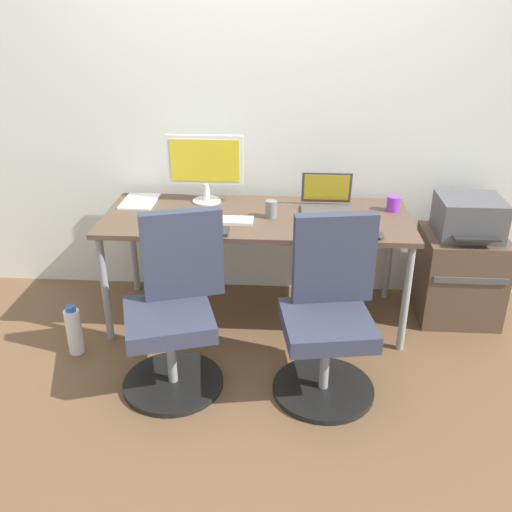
# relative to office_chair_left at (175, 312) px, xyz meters

# --- Properties ---
(ground_plane) EXTENTS (5.28, 5.28, 0.00)m
(ground_plane) POSITION_rel_office_chair_left_xyz_m (0.38, 0.68, -0.42)
(ground_plane) COLOR brown
(back_wall) EXTENTS (4.40, 0.04, 2.60)m
(back_wall) POSITION_rel_office_chair_left_xyz_m (0.38, 1.13, 0.88)
(back_wall) COLOR silver
(back_wall) RESTS_ON ground
(desk) EXTENTS (1.85, 0.73, 0.71)m
(desk) POSITION_rel_office_chair_left_xyz_m (0.38, 0.68, 0.23)
(desk) COLOR brown
(desk) RESTS_ON ground
(office_chair_left) EXTENTS (0.55, 0.55, 0.94)m
(office_chair_left) POSITION_rel_office_chair_left_xyz_m (0.00, 0.00, 0.00)
(office_chair_left) COLOR black
(office_chair_left) RESTS_ON ground
(office_chair_right) EXTENTS (0.54, 0.54, 0.94)m
(office_chair_right) POSITION_rel_office_chair_left_xyz_m (0.80, 0.00, 0.00)
(office_chair_right) COLOR black
(office_chair_right) RESTS_ON ground
(side_cabinet) EXTENTS (0.49, 0.47, 0.57)m
(side_cabinet) POSITION_rel_office_chair_left_xyz_m (1.68, 0.80, -0.14)
(side_cabinet) COLOR brown
(side_cabinet) RESTS_ON ground
(printer) EXTENTS (0.38, 0.40, 0.24)m
(printer) POSITION_rel_office_chair_left_xyz_m (1.68, 0.80, 0.26)
(printer) COLOR #515156
(printer) RESTS_ON side_cabinet
(water_bottle_on_floor) EXTENTS (0.09, 0.09, 0.31)m
(water_bottle_on_floor) POSITION_rel_office_chair_left_xyz_m (-0.65, 0.21, -0.28)
(water_bottle_on_floor) COLOR white
(water_bottle_on_floor) RESTS_ON ground
(desktop_monitor) EXTENTS (0.48, 0.18, 0.43)m
(desktop_monitor) POSITION_rel_office_chair_left_xyz_m (0.05, 0.91, 0.53)
(desktop_monitor) COLOR silver
(desktop_monitor) RESTS_ON desk
(open_laptop) EXTENTS (0.31, 0.28, 0.22)m
(open_laptop) POSITION_rel_office_chair_left_xyz_m (0.81, 0.81, 0.34)
(open_laptop) COLOR #4C4C51
(open_laptop) RESTS_ON desk
(keyboard_by_monitor) EXTENTS (0.34, 0.12, 0.02)m
(keyboard_by_monitor) POSITION_rel_office_chair_left_xyz_m (0.08, 0.40, 0.29)
(keyboard_by_monitor) COLOR #2D2D2D
(keyboard_by_monitor) RESTS_ON desk
(keyboard_by_laptop) EXTENTS (0.34, 0.12, 0.02)m
(keyboard_by_laptop) POSITION_rel_office_chair_left_xyz_m (0.20, 0.57, 0.29)
(keyboard_by_laptop) COLOR silver
(keyboard_by_laptop) RESTS_ON desk
(mouse_by_monitor) EXTENTS (0.06, 0.10, 0.03)m
(mouse_by_monitor) POSITION_rel_office_chair_left_xyz_m (1.07, 0.39, 0.30)
(mouse_by_monitor) COLOR #2D2D2D
(mouse_by_monitor) RESTS_ON desk
(mouse_by_laptop) EXTENTS (0.06, 0.10, 0.03)m
(mouse_by_laptop) POSITION_rel_office_chair_left_xyz_m (-0.02, 0.54, 0.30)
(mouse_by_laptop) COLOR #2D2D2D
(mouse_by_laptop) RESTS_ON desk
(coffee_mug) EXTENTS (0.08, 0.08, 0.09)m
(coffee_mug) POSITION_rel_office_chair_left_xyz_m (1.22, 0.82, 0.33)
(coffee_mug) COLOR purple
(coffee_mug) RESTS_ON desk
(pen_cup) EXTENTS (0.07, 0.07, 0.10)m
(pen_cup) POSITION_rel_office_chair_left_xyz_m (0.47, 0.66, 0.34)
(pen_cup) COLOR slate
(pen_cup) RESTS_ON desk
(paper_pile) EXTENTS (0.21, 0.30, 0.01)m
(paper_pile) POSITION_rel_office_chair_left_xyz_m (-0.38, 0.87, 0.29)
(paper_pile) COLOR white
(paper_pile) RESTS_ON desk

